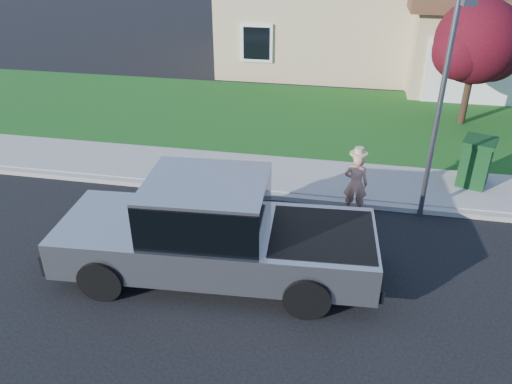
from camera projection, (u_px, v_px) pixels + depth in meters
ground at (245, 270)px, 9.57m from camera, size 80.00×80.00×0.00m
curb at (312, 200)px, 11.87m from camera, size 40.00×0.20×0.12m
sidewalk at (316, 178)px, 12.81m from camera, size 40.00×2.00×0.15m
lawn at (328, 119)px, 16.70m from camera, size 40.00×7.00×0.10m
pickup_truck at (215, 233)px, 9.07m from camera, size 6.03×2.43×1.94m
woman at (356, 183)px, 11.11m from camera, size 0.55×0.39×1.61m
ornamental_tree at (478, 46)px, 15.08m from camera, size 2.82×2.54×3.87m
trash_bin at (476, 162)px, 12.13m from camera, size 0.95×1.01×1.17m
street_lamp at (442, 101)px, 10.00m from camera, size 0.29×0.63×4.77m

